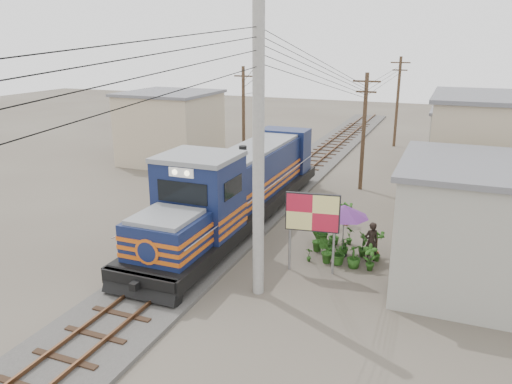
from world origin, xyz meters
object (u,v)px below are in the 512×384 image
at_px(vendor, 371,242).
at_px(locomotive, 238,189).
at_px(billboard, 312,215).
at_px(market_umbrella, 344,211).

bearing_deg(vendor, locomotive, -55.53).
relative_size(locomotive, vendor, 9.99).
relative_size(locomotive, billboard, 5.27).
height_order(market_umbrella, vendor, market_umbrella).
height_order(locomotive, market_umbrella, locomotive).
bearing_deg(billboard, locomotive, 133.38).
xyz_separation_m(billboard, vendor, (2.02, 1.87, -1.53)).
bearing_deg(market_umbrella, billboard, -112.93).
distance_m(billboard, market_umbrella, 2.16).
height_order(locomotive, billboard, locomotive).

